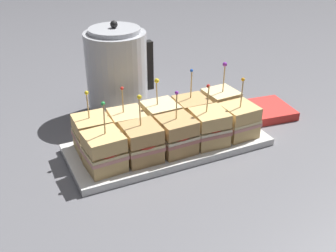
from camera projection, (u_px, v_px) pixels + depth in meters
The scene contains 14 objects.
ground_plane at pixel (168, 148), 1.06m from camera, with size 6.00×6.00×0.00m, color slate.
serving_platter at pixel (168, 145), 1.06m from camera, with size 0.50×0.21×0.02m.
sandwich_front_far_left at pixel (104, 152), 0.93m from camera, with size 0.09×0.09×0.16m.
sandwich_front_left at pixel (142, 143), 0.96m from camera, with size 0.08×0.09×0.16m.
sandwich_front_center at pixel (177, 135), 0.99m from camera, with size 0.09×0.09×0.16m.
sandwich_front_right at pixel (209, 127), 1.03m from camera, with size 0.09×0.09×0.16m.
sandwich_front_far_right at pixel (239, 120), 1.06m from camera, with size 0.09×0.09×0.16m.
sandwich_back_far_left at pixel (93, 134), 1.00m from camera, with size 0.09×0.09×0.15m.
sandwich_back_left at pixel (127, 127), 1.03m from camera, with size 0.09×0.09×0.15m.
sandwich_back_center at pixel (161, 119), 1.06m from camera, with size 0.09×0.09×0.15m.
sandwich_back_right at pixel (191, 113), 1.10m from camera, with size 0.09×0.09×0.16m.
sandwich_back_far_right at pixel (221, 106), 1.13m from camera, with size 0.09×0.09×0.17m.
kettle_steel at pixel (117, 73), 1.18m from camera, with size 0.19×0.17×0.27m.
napkin_stack at pixel (266, 110), 1.22m from camera, with size 0.15×0.15×0.02m.
Camera 1 is at (-0.39, -0.82, 0.55)m, focal length 45.00 mm.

